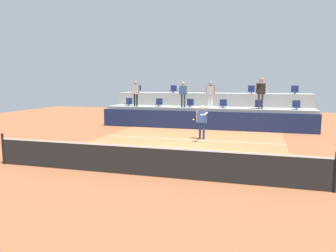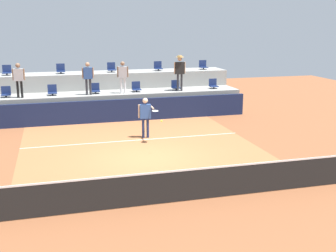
{
  "view_description": "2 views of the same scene",
  "coord_description": "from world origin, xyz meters",
  "px_view_note": "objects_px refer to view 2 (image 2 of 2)",
  "views": [
    {
      "loc": [
        3.28,
        -12.76,
        2.81
      ],
      "look_at": [
        -0.19,
        -0.82,
        1.1
      ],
      "focal_mm": 34.03,
      "sensor_mm": 36.0,
      "label": 1
    },
    {
      "loc": [
        -3.11,
        -14.23,
        4.73
      ],
      "look_at": [
        0.71,
        -0.29,
        1.2
      ],
      "focal_mm": 45.37,
      "sensor_mm": 36.0,
      "label": 2
    }
  ],
  "objects_px": {
    "stadium_chair_lower_left": "(52,91)",
    "stadium_chair_upper_right": "(158,67)",
    "spectator_in_white": "(19,77)",
    "tennis_ball": "(162,121)",
    "stadium_chair_lower_far_right": "(213,84)",
    "stadium_chair_upper_far_right": "(203,66)",
    "spectator_leaning_on_rail": "(88,75)",
    "stadium_chair_lower_right": "(176,86)",
    "stadium_chair_upper_center": "(111,68)",
    "spectator_with_hat": "(180,69)",
    "stadium_chair_upper_far_left": "(7,71)",
    "stadium_chair_upper_left": "(61,69)",
    "tennis_player": "(146,114)",
    "stadium_chair_lower_mid_right": "(136,87)",
    "stadium_chair_lower_far_left": "(6,93)",
    "spectator_in_grey": "(123,74)",
    "stadium_chair_lower_mid_left": "(95,89)"
  },
  "relations": [
    {
      "from": "spectator_in_white",
      "to": "stadium_chair_upper_far_left",
      "type": "bearing_deg",
      "value": 108.14
    },
    {
      "from": "stadium_chair_lower_mid_left",
      "to": "stadium_chair_upper_far_left",
      "type": "height_order",
      "value": "stadium_chair_upper_far_left"
    },
    {
      "from": "stadium_chair_upper_far_right",
      "to": "spectator_with_hat",
      "type": "height_order",
      "value": "spectator_with_hat"
    },
    {
      "from": "spectator_leaning_on_rail",
      "to": "spectator_in_grey",
      "type": "relative_size",
      "value": 1.0
    },
    {
      "from": "stadium_chair_lower_mid_right",
      "to": "stadium_chair_lower_far_right",
      "type": "bearing_deg",
      "value": 0.0
    },
    {
      "from": "stadium_chair_lower_left",
      "to": "stadium_chair_upper_right",
      "type": "distance_m",
      "value": 6.16
    },
    {
      "from": "spectator_with_hat",
      "to": "tennis_ball",
      "type": "distance_m",
      "value": 7.2
    },
    {
      "from": "tennis_player",
      "to": "tennis_ball",
      "type": "distance_m",
      "value": 2.42
    },
    {
      "from": "stadium_chair_lower_right",
      "to": "stadium_chair_upper_far_right",
      "type": "distance_m",
      "value": 2.95
    },
    {
      "from": "stadium_chair_lower_far_right",
      "to": "tennis_player",
      "type": "bearing_deg",
      "value": -136.29
    },
    {
      "from": "stadium_chair_upper_far_left",
      "to": "stadium_chair_upper_left",
      "type": "xyz_separation_m",
      "value": [
        2.7,
        0.0,
        0.0
      ]
    },
    {
      "from": "stadium_chair_lower_far_left",
      "to": "spectator_in_white",
      "type": "xyz_separation_m",
      "value": [
        0.67,
        -0.38,
        0.77
      ]
    },
    {
      "from": "stadium_chair_lower_mid_right",
      "to": "spectator_in_white",
      "type": "xyz_separation_m",
      "value": [
        -5.69,
        -0.38,
        0.77
      ]
    },
    {
      "from": "stadium_chair_upper_center",
      "to": "tennis_ball",
      "type": "distance_m",
      "value": 8.85
    },
    {
      "from": "spectator_in_white",
      "to": "spectator_with_hat",
      "type": "bearing_deg",
      "value": 0.0
    },
    {
      "from": "spectator_in_white",
      "to": "stadium_chair_lower_far_right",
      "type": "bearing_deg",
      "value": 2.21
    },
    {
      "from": "stadium_chair_lower_right",
      "to": "stadium_chair_upper_far_left",
      "type": "bearing_deg",
      "value": 168.1
    },
    {
      "from": "tennis_player",
      "to": "spectator_in_white",
      "type": "relative_size",
      "value": 1.04
    },
    {
      "from": "stadium_chair_upper_right",
      "to": "tennis_player",
      "type": "distance_m",
      "value": 6.83
    },
    {
      "from": "spectator_leaning_on_rail",
      "to": "stadium_chair_lower_right",
      "type": "bearing_deg",
      "value": 4.76
    },
    {
      "from": "stadium_chair_upper_far_left",
      "to": "spectator_in_white",
      "type": "xyz_separation_m",
      "value": [
        0.72,
        -2.18,
        -0.08
      ]
    },
    {
      "from": "stadium_chair_lower_mid_left",
      "to": "stadium_chair_lower_mid_right",
      "type": "relative_size",
      "value": 1.0
    },
    {
      "from": "stadium_chair_upper_left",
      "to": "spectator_leaning_on_rail",
      "type": "distance_m",
      "value": 2.51
    },
    {
      "from": "stadium_chair_lower_far_left",
      "to": "spectator_in_white",
      "type": "distance_m",
      "value": 1.09
    },
    {
      "from": "stadium_chair_lower_mid_left",
      "to": "stadium_chair_lower_far_right",
      "type": "xyz_separation_m",
      "value": [
        6.37,
        0.0,
        0.0
      ]
    },
    {
      "from": "spectator_in_white",
      "to": "stadium_chair_upper_far_right",
      "type": "bearing_deg",
      "value": 12.32
    },
    {
      "from": "stadium_chair_upper_far_right",
      "to": "spectator_leaning_on_rail",
      "type": "relative_size",
      "value": 0.32
    },
    {
      "from": "stadium_chair_lower_far_right",
      "to": "stadium_chair_upper_center",
      "type": "bearing_deg",
      "value": 161.15
    },
    {
      "from": "stadium_chair_upper_left",
      "to": "tennis_player",
      "type": "bearing_deg",
      "value": -63.28
    },
    {
      "from": "stadium_chair_lower_left",
      "to": "stadium_chair_upper_far_right",
      "type": "height_order",
      "value": "stadium_chair_upper_far_right"
    },
    {
      "from": "stadium_chair_upper_far_left",
      "to": "spectator_with_hat",
      "type": "height_order",
      "value": "spectator_with_hat"
    },
    {
      "from": "stadium_chair_lower_right",
      "to": "stadium_chair_upper_far_right",
      "type": "height_order",
      "value": "stadium_chair_upper_far_right"
    },
    {
      "from": "stadium_chair_lower_far_right",
      "to": "spectator_leaning_on_rail",
      "type": "height_order",
      "value": "spectator_leaning_on_rail"
    },
    {
      "from": "stadium_chair_lower_left",
      "to": "stadium_chair_lower_mid_right",
      "type": "xyz_separation_m",
      "value": [
        4.21,
        0.0,
        0.0
      ]
    },
    {
      "from": "stadium_chair_lower_left",
      "to": "spectator_leaning_on_rail",
      "type": "bearing_deg",
      "value": -12.46
    },
    {
      "from": "stadium_chair_upper_far_left",
      "to": "stadium_chair_upper_center",
      "type": "distance_m",
      "value": 5.4
    },
    {
      "from": "stadium_chair_lower_mid_right",
      "to": "spectator_with_hat",
      "type": "bearing_deg",
      "value": -9.75
    },
    {
      "from": "stadium_chair_lower_mid_right",
      "to": "stadium_chair_lower_far_right",
      "type": "relative_size",
      "value": 1.0
    },
    {
      "from": "stadium_chair_lower_right",
      "to": "stadium_chair_upper_center",
      "type": "xyz_separation_m",
      "value": [
        -3.15,
        1.8,
        0.85
      ]
    },
    {
      "from": "spectator_in_white",
      "to": "spectator_in_grey",
      "type": "height_order",
      "value": "spectator_in_white"
    },
    {
      "from": "spectator_with_hat",
      "to": "spectator_leaning_on_rail",
      "type": "bearing_deg",
      "value": 180.0
    },
    {
      "from": "spectator_in_white",
      "to": "tennis_ball",
      "type": "height_order",
      "value": "spectator_in_white"
    },
    {
      "from": "stadium_chair_upper_far_right",
      "to": "spectator_in_grey",
      "type": "xyz_separation_m",
      "value": [
        -5.06,
        -2.18,
        -0.11
      ]
    },
    {
      "from": "stadium_chair_lower_far_left",
      "to": "spectator_in_grey",
      "type": "distance_m",
      "value": 5.67
    },
    {
      "from": "stadium_chair_lower_far_left",
      "to": "stadium_chair_lower_right",
      "type": "bearing_deg",
      "value": 0.0
    },
    {
      "from": "stadium_chair_lower_mid_right",
      "to": "tennis_player",
      "type": "xyz_separation_m",
      "value": [
        -0.51,
        -4.56,
        -0.42
      ]
    },
    {
      "from": "stadium_chair_lower_mid_left",
      "to": "spectator_in_white",
      "type": "xyz_separation_m",
      "value": [
        -3.58,
        -0.38,
        0.77
      ]
    },
    {
      "from": "stadium_chair_upper_far_left",
      "to": "stadium_chair_upper_far_right",
      "type": "height_order",
      "value": "same"
    },
    {
      "from": "stadium_chair_upper_right",
      "to": "stadium_chair_lower_mid_right",
      "type": "bearing_deg",
      "value": -132.03
    },
    {
      "from": "stadium_chair_upper_center",
      "to": "stadium_chair_upper_far_left",
      "type": "bearing_deg",
      "value": 180.0
    }
  ]
}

